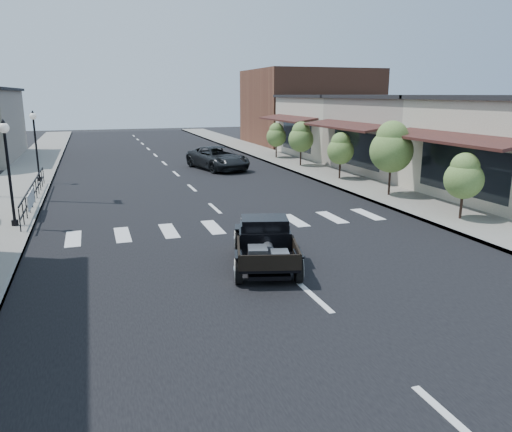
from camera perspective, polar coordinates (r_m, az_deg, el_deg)
name	(u,v)px	position (r m, az deg, el deg)	size (l,w,h in m)	color
ground	(271,259)	(14.77, 1.72, -4.94)	(120.00, 120.00, 0.00)	black
road	(182,179)	(28.94, -8.47, 4.20)	(14.00, 80.00, 0.02)	black
road_markings	(200,196)	(24.10, -6.41, 2.33)	(12.00, 60.00, 0.06)	silver
sidewalk_left	(20,186)	(28.77, -25.41, 3.09)	(3.00, 80.00, 0.15)	gray
sidewalk_right	(317,171)	(31.47, 7.00, 5.13)	(3.00, 80.00, 0.15)	gray
storefront_mid	(428,136)	(32.89, 19.06, 8.67)	(10.00, 9.00, 4.50)	#A79D8C
storefront_far	(355,127)	(40.41, 11.30, 9.96)	(10.00, 9.00, 4.50)	#BDB5A0
far_building_right	(309,107)	(49.51, 6.10, 12.24)	(11.00, 10.00, 7.00)	brown
railing	(34,191)	(23.63, -24.05, 2.60)	(0.08, 10.00, 1.00)	black
banner	(32,205)	(21.71, -24.26, 1.14)	(0.04, 2.20, 0.60)	silver
lamp_post_b	(9,174)	(19.54, -26.38, 4.37)	(0.36, 0.36, 3.76)	black
lamp_post_c	(36,146)	(29.40, -23.83, 7.31)	(0.36, 0.36, 3.76)	black
small_tree_a	(463,187)	(20.20, 22.57, 3.05)	(1.44, 1.44, 2.40)	#587937
small_tree_b	(391,160)	(23.96, 15.15, 6.24)	(1.98, 1.98, 3.30)	#587937
small_tree_c	(340,156)	(28.24, 9.60, 6.73)	(1.47, 1.47, 2.46)	#587937
small_tree_d	(301,144)	(33.19, 5.15, 8.14)	(1.65, 1.65, 2.76)	#587937
small_tree_e	(276,141)	(37.45, 2.33, 8.58)	(1.47, 1.47, 2.45)	#587937
hotrod_pickup	(265,242)	(14.03, 1.02, -2.97)	(1.87, 4.01, 1.39)	black
second_car	(218,158)	(32.37, -4.39, 6.59)	(2.41, 5.23, 1.45)	black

